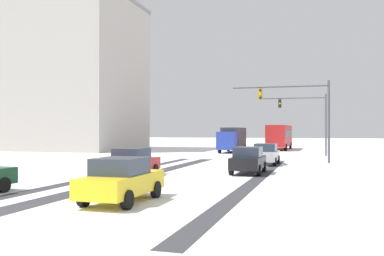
# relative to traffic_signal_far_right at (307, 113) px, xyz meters

# --- Properties ---
(ground_plane) EXTENTS (300.00, 300.00, 0.00)m
(ground_plane) POSITION_rel_traffic_signal_far_right_xyz_m (-7.35, -35.92, -4.47)
(ground_plane) COLOR white
(wheel_track_left_lane) EXTENTS (0.87, 28.64, 0.01)m
(wheel_track_left_lane) POSITION_rel_traffic_signal_far_right_xyz_m (-10.65, -22.90, -4.47)
(wheel_track_left_lane) COLOR #38383D
(wheel_track_left_lane) RESTS_ON ground
(wheel_track_right_lane) EXTENTS (1.16, 28.64, 0.01)m
(wheel_track_right_lane) POSITION_rel_traffic_signal_far_right_xyz_m (-8.63, -22.90, -4.47)
(wheel_track_right_lane) COLOR #38383D
(wheel_track_right_lane) RESTS_ON ground
(wheel_track_center) EXTENTS (0.76, 28.64, 0.01)m
(wheel_track_center) POSITION_rel_traffic_signal_far_right_xyz_m (-2.00, -22.90, -4.47)
(wheel_track_center) COLOR #38383D
(wheel_track_center) RESTS_ON ground
(sidewalk_kerb_right) EXTENTS (4.00, 28.64, 0.12)m
(sidewalk_kerb_right) POSITION_rel_traffic_signal_far_right_xyz_m (3.31, -24.20, -4.41)
(sidewalk_kerb_right) COLOR white
(sidewalk_kerb_right) RESTS_ON ground
(traffic_signal_far_right) EXTENTS (6.83, 0.63, 6.50)m
(traffic_signal_far_right) POSITION_rel_traffic_signal_far_right_xyz_m (0.00, 0.00, 0.00)
(traffic_signal_far_right) COLOR #47474C
(traffic_signal_far_right) RESTS_ON ground
(traffic_signal_near_right) EXTENTS (7.55, 0.53, 6.50)m
(traffic_signal_near_right) POSITION_rel_traffic_signal_far_right_xyz_m (-0.25, -11.96, 0.04)
(traffic_signal_near_right) COLOR #47474C
(traffic_signal_near_right) RESTS_ON ground
(car_silver_lead) EXTENTS (1.85, 4.11, 1.62)m
(car_silver_lead) POSITION_rel_traffic_signal_far_right_xyz_m (-2.74, -13.23, -3.66)
(car_silver_lead) COLOR #B7BABF
(car_silver_lead) RESTS_ON ground
(car_black_second) EXTENTS (1.85, 4.11, 1.62)m
(car_black_second) POSITION_rel_traffic_signal_far_right_xyz_m (-2.97, -20.32, -3.66)
(car_black_second) COLOR black
(car_black_second) RESTS_ON ground
(car_red_third) EXTENTS (1.90, 4.13, 1.62)m
(car_red_third) POSITION_rel_traffic_signal_far_right_xyz_m (-8.93, -24.09, -3.66)
(car_red_third) COLOR red
(car_red_third) RESTS_ON ground
(car_yellow_cab_fourth) EXTENTS (1.85, 4.11, 1.62)m
(car_yellow_cab_fourth) POSITION_rel_traffic_signal_far_right_xyz_m (-5.72, -31.85, -3.66)
(car_yellow_cab_fourth) COLOR yellow
(car_yellow_cab_fourth) RESTS_ON ground
(bus_oncoming) EXTENTS (2.85, 11.05, 3.38)m
(bus_oncoming) POSITION_rel_traffic_signal_far_right_xyz_m (-4.01, 13.61, -2.48)
(bus_oncoming) COLOR #B21E1E
(bus_oncoming) RESTS_ON ground
(box_truck_delivery) EXTENTS (2.39, 7.43, 3.02)m
(box_truck_delivery) POSITION_rel_traffic_signal_far_right_xyz_m (-8.96, 4.59, -2.84)
(box_truck_delivery) COLOR #233899
(box_truck_delivery) RESTS_ON ground
(office_building_far_left_block) EXTENTS (23.81, 15.58, 20.82)m
(office_building_far_left_block) POSITION_rel_traffic_signal_far_right_xyz_m (-35.09, 5.22, 5.94)
(office_building_far_left_block) COLOR #B2ADA3
(office_building_far_left_block) RESTS_ON ground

